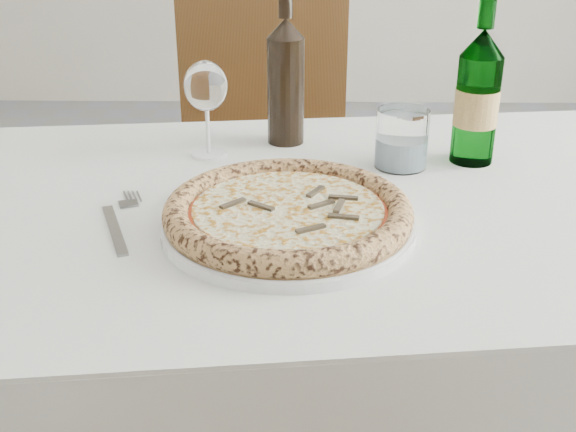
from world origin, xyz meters
The scene contains 9 objects.
dining_table centered at (-0.18, -0.15, 0.66)m, with size 1.40×0.93×0.76m.
chair_far centered at (-0.27, 0.68, 0.53)m, with size 0.47×0.47×0.93m.
plate centered at (-0.18, -0.25, 0.76)m, with size 0.34×0.34×0.02m.
pizza centered at (-0.18, -0.25, 0.78)m, with size 0.33×0.33×0.03m.
fork centered at (-0.41, -0.24, 0.76)m, with size 0.07×0.22×0.00m.
wine_glass centered at (-0.32, 0.04, 0.87)m, with size 0.07×0.07×0.16m.
tumbler centered at (0.00, -0.01, 0.80)m, with size 0.08×0.08×0.10m.
beer_bottle centered at (0.12, 0.01, 0.86)m, with size 0.07×0.07×0.27m.
wine_bottle centered at (-0.19, 0.10, 0.87)m, with size 0.06×0.06×0.26m.
Camera 1 is at (-0.17, -1.12, 1.18)m, focal length 45.00 mm.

